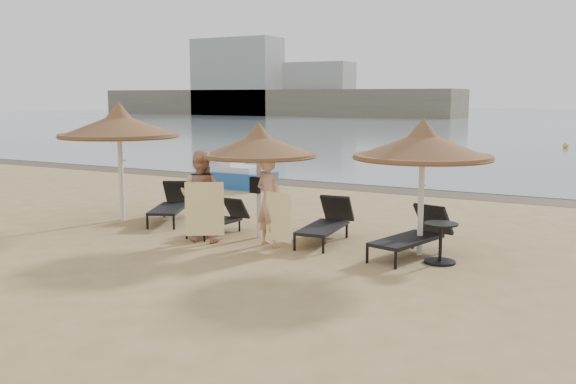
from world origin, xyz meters
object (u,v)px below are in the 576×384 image
object	(u,v)px
lounger_far_right	(415,234)
side_table	(440,244)
palapa_center	(259,146)
lounger_near_left	(221,218)
person_right	(270,193)
lounger_far_left	(172,204)
palapa_right	(423,146)
palapa_left	(119,126)
person_left	(201,189)
lounger_near_right	(327,222)
pedal_boat	(241,176)

from	to	relation	value
lounger_far_right	side_table	distance (m)	0.71
palapa_center	lounger_near_left	world-z (taller)	palapa_center
lounger_near_left	person_right	bearing A→B (deg)	-15.41
lounger_far_left	person_right	distance (m)	3.81
palapa_right	lounger_near_left	world-z (taller)	palapa_right
palapa_right	palapa_center	bearing A→B (deg)	-176.53
palapa_left	person_left	size ratio (longest dim) A/B	1.32
lounger_near_right	palapa_center	bearing A→B (deg)	-169.93
pedal_boat	person_right	bearing A→B (deg)	-51.57
lounger_near_left	person_right	world-z (taller)	person_right
palapa_right	pedal_boat	distance (m)	10.30
palapa_left	person_left	bearing A→B (deg)	-16.31
palapa_right	lounger_far_right	size ratio (longest dim) A/B	1.24
palapa_right	person_right	size ratio (longest dim) A/B	1.22
lounger_far_left	person_left	world-z (taller)	person_left
side_table	person_right	world-z (taller)	person_right
palapa_center	palapa_right	world-z (taller)	palapa_right
palapa_left	lounger_far_right	world-z (taller)	palapa_left
lounger_far_left	pedal_boat	bearing A→B (deg)	80.86
palapa_center	person_right	world-z (taller)	palapa_center
lounger_far_left	lounger_far_right	distance (m)	6.43
palapa_left	person_right	world-z (taller)	palapa_left
palapa_right	person_left	xyz separation A→B (m)	(-4.47, -1.08, -1.00)
lounger_near_left	side_table	xyz separation A→B (m)	(5.07, -0.21, 0.02)
palapa_center	lounger_near_right	distance (m)	2.20
lounger_far_left	lounger_near_right	size ratio (longest dim) A/B	1.03
person_left	pedal_boat	distance (m)	8.08
palapa_right	side_table	bearing A→B (deg)	-40.27
person_left	palapa_right	bearing A→B (deg)	-179.72
lounger_far_left	side_table	world-z (taller)	lounger_far_left
palapa_right	side_table	world-z (taller)	palapa_right
lounger_near_right	side_table	bearing A→B (deg)	-20.07
lounger_near_right	palapa_left	bearing A→B (deg)	177.82
person_right	pedal_boat	distance (m)	8.65
person_left	pedal_boat	size ratio (longest dim) A/B	1.03
palapa_center	lounger_far_left	xyz separation A→B (m)	(-2.93, 0.62, -1.60)
person_left	palapa_center	bearing A→B (deg)	-150.02
palapa_right	person_right	bearing A→B (deg)	-164.87
palapa_left	lounger_near_right	distance (m)	5.83
person_right	palapa_left	bearing A→B (deg)	7.65
palapa_left	lounger_far_right	distance (m)	7.75
lounger_near_left	palapa_left	bearing A→B (deg)	-177.75
pedal_boat	lounger_far_right	bearing A→B (deg)	-36.14
lounger_near_right	lounger_near_left	bearing A→B (deg)	-175.71
palapa_center	lounger_far_left	size ratio (longest dim) A/B	1.19
palapa_center	palapa_right	distance (m)	3.56
lounger_far_left	palapa_right	bearing A→B (deg)	-28.97
lounger_near_right	person_left	size ratio (longest dim) A/B	0.93
lounger_near_left	lounger_far_right	size ratio (longest dim) A/B	0.77
person_left	person_right	distance (m)	1.56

